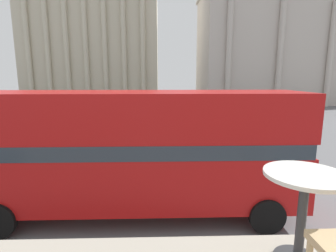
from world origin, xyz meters
name	(u,v)px	position (x,y,z in m)	size (l,w,h in m)	color
double_decker_bus	(136,148)	(-0.34, 6.20, 2.36)	(10.76, 2.67, 4.22)	black
cafe_dining_table	(304,198)	(1.52, -0.35, 3.77)	(0.60, 0.60, 0.73)	#2D2D30
plaza_building_left	(93,39)	(-12.75, 52.39, 12.20)	(26.04, 12.05, 24.42)	beige
plaza_building_right	(284,49)	(23.59, 47.78, 9.94)	(31.26, 15.76, 19.87)	#BCB2A8
traffic_light_near	(255,125)	(5.24, 10.74, 2.31)	(0.42, 0.24, 3.51)	black
traffic_light_mid	(156,109)	(0.17, 16.93, 2.37)	(0.42, 0.24, 3.62)	black
car_black	(203,117)	(4.85, 24.40, 0.70)	(4.20, 1.93, 1.35)	black
car_maroon	(246,125)	(7.77, 19.49, 0.70)	(4.20, 1.93, 1.35)	black
pedestrian_grey	(215,124)	(4.87, 18.59, 0.95)	(0.32, 0.32, 1.66)	#282B33
pedestrian_black	(236,106)	(10.70, 32.63, 0.92)	(0.32, 0.32, 1.60)	#282B33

